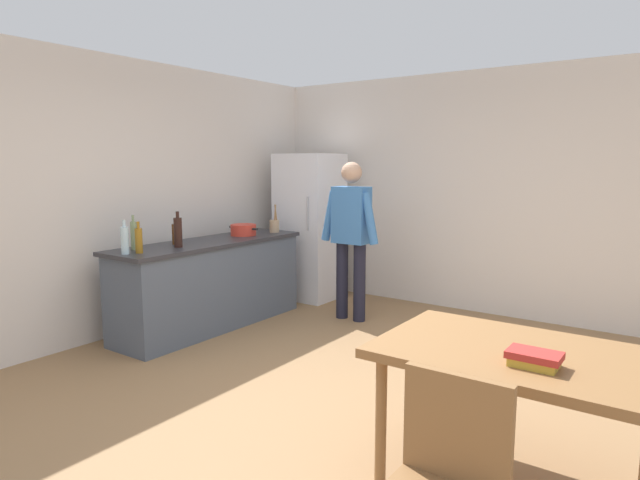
{
  "coord_description": "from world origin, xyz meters",
  "views": [
    {
      "loc": [
        2.09,
        -3.04,
        1.69
      ],
      "look_at": [
        -0.79,
        1.05,
        0.98
      ],
      "focal_mm": 30.53,
      "sensor_mm": 36.0,
      "label": 1
    }
  ],
  "objects_px": {
    "cooking_pot": "(243,230)",
    "utensil_jar": "(274,225)",
    "bottle_vinegar_tall": "(134,235)",
    "refrigerator": "(310,227)",
    "bottle_water_clear": "(125,240)",
    "bottle_oil_amber": "(139,240)",
    "bottle_beer_brown": "(175,234)",
    "person": "(351,230)",
    "bottle_wine_dark": "(178,232)",
    "book_stack": "(534,359)",
    "dining_table": "(520,365)"
  },
  "relations": [
    {
      "from": "cooking_pot",
      "to": "utensil_jar",
      "type": "relative_size",
      "value": 1.25
    },
    {
      "from": "bottle_vinegar_tall",
      "to": "refrigerator",
      "type": "bearing_deg",
      "value": 84.6
    },
    {
      "from": "bottle_water_clear",
      "to": "cooking_pot",
      "type": "bearing_deg",
      "value": 90.8
    },
    {
      "from": "bottle_oil_amber",
      "to": "bottle_vinegar_tall",
      "type": "relative_size",
      "value": 0.88
    },
    {
      "from": "bottle_beer_brown",
      "to": "person",
      "type": "bearing_deg",
      "value": 51.07
    },
    {
      "from": "refrigerator",
      "to": "cooking_pot",
      "type": "bearing_deg",
      "value": -95.84
    },
    {
      "from": "bottle_wine_dark",
      "to": "bottle_oil_amber",
      "type": "xyz_separation_m",
      "value": [
        -0.02,
        -0.42,
        -0.03
      ]
    },
    {
      "from": "bottle_water_clear",
      "to": "book_stack",
      "type": "xyz_separation_m",
      "value": [
        3.5,
        -0.28,
        -0.24
      ]
    },
    {
      "from": "bottle_wine_dark",
      "to": "bottle_water_clear",
      "type": "bearing_deg",
      "value": -97.8
    },
    {
      "from": "cooking_pot",
      "to": "bottle_vinegar_tall",
      "type": "bearing_deg",
      "value": -95.04
    },
    {
      "from": "cooking_pot",
      "to": "bottle_beer_brown",
      "type": "distance_m",
      "value": 0.88
    },
    {
      "from": "dining_table",
      "to": "bottle_oil_amber",
      "type": "distance_m",
      "value": 3.36
    },
    {
      "from": "bottle_water_clear",
      "to": "refrigerator",
      "type": "bearing_deg",
      "value": 88.02
    },
    {
      "from": "refrigerator",
      "to": "bottle_vinegar_tall",
      "type": "bearing_deg",
      "value": -95.4
    },
    {
      "from": "cooking_pot",
      "to": "refrigerator",
      "type": "bearing_deg",
      "value": 84.16
    },
    {
      "from": "cooking_pot",
      "to": "bottle_water_clear",
      "type": "xyz_separation_m",
      "value": [
        0.02,
        -1.51,
        0.07
      ]
    },
    {
      "from": "dining_table",
      "to": "cooking_pot",
      "type": "relative_size",
      "value": 3.5
    },
    {
      "from": "bottle_vinegar_tall",
      "to": "book_stack",
      "type": "relative_size",
      "value": 1.34
    },
    {
      "from": "cooking_pot",
      "to": "bottle_water_clear",
      "type": "height_order",
      "value": "bottle_water_clear"
    },
    {
      "from": "refrigerator",
      "to": "cooking_pot",
      "type": "xyz_separation_m",
      "value": [
        -0.11,
        -1.08,
        0.06
      ]
    },
    {
      "from": "bottle_beer_brown",
      "to": "book_stack",
      "type": "height_order",
      "value": "bottle_beer_brown"
    },
    {
      "from": "bottle_vinegar_tall",
      "to": "book_stack",
      "type": "bearing_deg",
      "value": -7.44
    },
    {
      "from": "cooking_pot",
      "to": "bottle_vinegar_tall",
      "type": "relative_size",
      "value": 1.25
    },
    {
      "from": "utensil_jar",
      "to": "book_stack",
      "type": "bearing_deg",
      "value": -32.77
    },
    {
      "from": "book_stack",
      "to": "bottle_beer_brown",
      "type": "bearing_deg",
      "value": 165.69
    },
    {
      "from": "bottle_wine_dark",
      "to": "bottle_oil_amber",
      "type": "relative_size",
      "value": 1.21
    },
    {
      "from": "dining_table",
      "to": "book_stack",
      "type": "relative_size",
      "value": 5.86
    },
    {
      "from": "dining_table",
      "to": "bottle_wine_dark",
      "type": "distance_m",
      "value": 3.4
    },
    {
      "from": "cooking_pot",
      "to": "utensil_jar",
      "type": "xyz_separation_m",
      "value": [
        0.11,
        0.4,
        0.02
      ]
    },
    {
      "from": "refrigerator",
      "to": "person",
      "type": "distance_m",
      "value": 1.1
    },
    {
      "from": "refrigerator",
      "to": "book_stack",
      "type": "relative_size",
      "value": 7.54
    },
    {
      "from": "bottle_wine_dark",
      "to": "book_stack",
      "type": "xyz_separation_m",
      "value": [
        3.43,
        -0.81,
        -0.26
      ]
    },
    {
      "from": "bottle_oil_amber",
      "to": "utensil_jar",
      "type": "bearing_deg",
      "value": 88.68
    },
    {
      "from": "utensil_jar",
      "to": "cooking_pot",
      "type": "bearing_deg",
      "value": -105.95
    },
    {
      "from": "dining_table",
      "to": "bottle_beer_brown",
      "type": "distance_m",
      "value": 3.58
    },
    {
      "from": "cooking_pot",
      "to": "utensil_jar",
      "type": "height_order",
      "value": "utensil_jar"
    },
    {
      "from": "bottle_wine_dark",
      "to": "bottle_vinegar_tall",
      "type": "relative_size",
      "value": 1.06
    },
    {
      "from": "cooking_pot",
      "to": "bottle_oil_amber",
      "type": "relative_size",
      "value": 1.43
    },
    {
      "from": "bottle_beer_brown",
      "to": "bottle_vinegar_tall",
      "type": "height_order",
      "value": "bottle_vinegar_tall"
    },
    {
      "from": "bottle_vinegar_tall",
      "to": "book_stack",
      "type": "distance_m",
      "value": 3.68
    },
    {
      "from": "refrigerator",
      "to": "bottle_beer_brown",
      "type": "bearing_deg",
      "value": -95.5
    },
    {
      "from": "refrigerator",
      "to": "bottle_vinegar_tall",
      "type": "xyz_separation_m",
      "value": [
        -0.23,
        -2.41,
        0.14
      ]
    },
    {
      "from": "bottle_wine_dark",
      "to": "bottle_water_clear",
      "type": "distance_m",
      "value": 0.53
    },
    {
      "from": "dining_table",
      "to": "book_stack",
      "type": "xyz_separation_m",
      "value": [
        0.11,
        -0.18,
        0.11
      ]
    },
    {
      "from": "dining_table",
      "to": "utensil_jar",
      "type": "bearing_deg",
      "value": 148.61
    },
    {
      "from": "bottle_oil_amber",
      "to": "bottle_vinegar_tall",
      "type": "xyz_separation_m",
      "value": [
        -0.19,
        0.09,
        0.02
      ]
    },
    {
      "from": "refrigerator",
      "to": "person",
      "type": "relative_size",
      "value": 1.06
    },
    {
      "from": "cooking_pot",
      "to": "bottle_oil_amber",
      "type": "bearing_deg",
      "value": -87.1
    },
    {
      "from": "utensil_jar",
      "to": "bottle_beer_brown",
      "type": "height_order",
      "value": "utensil_jar"
    },
    {
      "from": "dining_table",
      "to": "utensil_jar",
      "type": "height_order",
      "value": "utensil_jar"
    }
  ]
}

